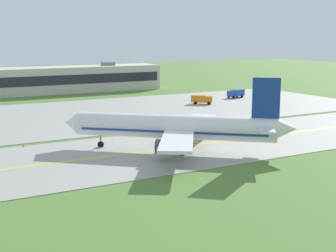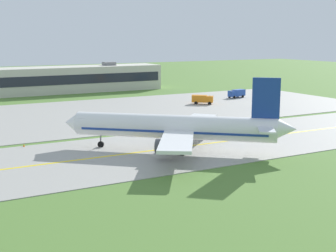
# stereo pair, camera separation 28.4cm
# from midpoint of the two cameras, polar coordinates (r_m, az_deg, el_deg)

# --- Properties ---
(ground_plane) EXTENTS (500.00, 500.00, 0.00)m
(ground_plane) POSITION_cam_midpoint_polar(r_m,az_deg,el_deg) (81.39, -1.49, -2.95)
(ground_plane) COLOR #517A33
(taxiway_strip) EXTENTS (240.00, 28.00, 0.10)m
(taxiway_strip) POSITION_cam_midpoint_polar(r_m,az_deg,el_deg) (81.38, -1.49, -2.91)
(taxiway_strip) COLOR #9E9B93
(taxiway_strip) RESTS_ON ground
(apron_pad) EXTENTS (140.00, 52.00, 0.10)m
(apron_pad) POSITION_cam_midpoint_polar(r_m,az_deg,el_deg) (122.95, -6.36, 1.66)
(apron_pad) COLOR #9E9B93
(apron_pad) RESTS_ON ground
(taxiway_centreline) EXTENTS (220.00, 0.60, 0.01)m
(taxiway_centreline) POSITION_cam_midpoint_polar(r_m,az_deg,el_deg) (81.37, -1.49, -2.88)
(taxiway_centreline) COLOR yellow
(taxiway_centreline) RESTS_ON taxiway_strip
(airplane_lead) EXTENTS (32.62, 29.67, 12.70)m
(airplane_lead) POSITION_cam_midpoint_polar(r_m,az_deg,el_deg) (80.04, 0.93, -0.15)
(airplane_lead) COLOR white
(airplane_lead) RESTS_ON ground
(service_truck_baggage) EXTENTS (6.27, 3.16, 2.60)m
(service_truck_baggage) POSITION_cam_midpoint_polar(r_m,az_deg,el_deg) (152.24, 8.04, 3.91)
(service_truck_baggage) COLOR #264CA5
(service_truck_baggage) RESTS_ON ground
(service_truck_catering) EXTENTS (6.00, 5.29, 2.60)m
(service_truck_catering) POSITION_cam_midpoint_polar(r_m,az_deg,el_deg) (130.07, 11.13, 2.67)
(service_truck_catering) COLOR #264CA5
(service_truck_catering) RESTS_ON ground
(service_truck_pushback) EXTENTS (5.95, 5.38, 2.60)m
(service_truck_pushback) POSITION_cam_midpoint_polar(r_m,az_deg,el_deg) (136.93, 3.97, 3.24)
(service_truck_pushback) COLOR orange
(service_truck_pushback) RESTS_ON ground
(terminal_building) EXTENTS (58.90, 13.25, 10.01)m
(terminal_building) POSITION_cam_midpoint_polar(r_m,az_deg,el_deg) (171.28, -10.83, 5.53)
(terminal_building) COLOR beige
(terminal_building) RESTS_ON ground
(traffic_cone_near_edge) EXTENTS (0.44, 0.44, 0.60)m
(traffic_cone_near_edge) POSITION_cam_midpoint_polar(r_m,az_deg,el_deg) (87.48, -16.90, -2.25)
(traffic_cone_near_edge) COLOR orange
(traffic_cone_near_edge) RESTS_ON ground
(traffic_cone_mid_edge) EXTENTS (0.44, 0.44, 0.60)m
(traffic_cone_mid_edge) POSITION_cam_midpoint_polar(r_m,az_deg,el_deg) (102.74, 5.72, 0.04)
(traffic_cone_mid_edge) COLOR orange
(traffic_cone_mid_edge) RESTS_ON ground
(traffic_cone_far_edge) EXTENTS (0.44, 0.44, 0.60)m
(traffic_cone_far_edge) POSITION_cam_midpoint_polar(r_m,az_deg,el_deg) (104.03, 6.58, 0.15)
(traffic_cone_far_edge) COLOR orange
(traffic_cone_far_edge) RESTS_ON ground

